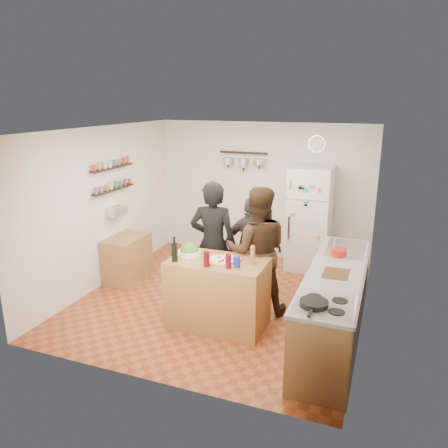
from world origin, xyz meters
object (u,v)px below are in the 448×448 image
at_px(fridge, 309,219).
at_px(wine_bottle, 174,252).
at_px(salad_bowl, 190,253).
at_px(skillet, 314,303).
at_px(salt_canister, 237,261).
at_px(pepper_mill, 253,256).
at_px(counter_run, 334,306).
at_px(side_table, 127,258).
at_px(person_center, 257,251).
at_px(red_bowl, 339,252).
at_px(person_back, 252,247).
at_px(prep_island, 218,293).
at_px(person_left, 213,244).
at_px(wall_clock, 317,144).

bearing_deg(fridge, wine_bottle, -114.47).
bearing_deg(salad_bowl, skillet, -26.80).
xyz_separation_m(wine_bottle, salt_canister, (0.80, 0.10, -0.05)).
xyz_separation_m(pepper_mill, counter_run, (1.02, 0.12, -0.56)).
relative_size(skillet, side_table, 0.36).
xyz_separation_m(person_center, fridge, (0.37, 1.90, 0.00)).
bearing_deg(fridge, red_bowl, -68.36).
relative_size(salad_bowl, person_back, 0.20).
bearing_deg(prep_island, counter_run, 6.48).
bearing_deg(person_left, wall_clock, -124.53).
relative_size(person_center, side_table, 2.24).
bearing_deg(person_left, person_center, 168.28).
relative_size(person_center, skillet, 6.25).
height_order(prep_island, wall_clock, wall_clock).
xyz_separation_m(wine_bottle, person_left, (0.19, 0.81, -0.12)).
distance_m(prep_island, red_bowl, 1.67).
xyz_separation_m(salt_canister, person_center, (0.05, 0.68, -0.08)).
bearing_deg(person_center, salad_bowl, 15.65).
bearing_deg(fridge, person_center, -100.97).
relative_size(pepper_mill, side_table, 0.25).
distance_m(prep_island, wine_bottle, 0.79).
bearing_deg(salad_bowl, prep_island, -6.79).
height_order(person_left, counter_run, person_left).
xyz_separation_m(counter_run, red_bowl, (-0.05, 0.54, 0.52)).
distance_m(wine_bottle, wall_clock, 3.44).
height_order(salad_bowl, person_left, person_left).
bearing_deg(wine_bottle, wall_clock, 67.94).
bearing_deg(side_table, person_left, -10.09).
bearing_deg(side_table, wall_clock, 35.40).
height_order(wine_bottle, counter_run, wine_bottle).
distance_m(salad_bowl, side_table, 1.85).
height_order(salt_canister, fridge, fridge).
xyz_separation_m(salt_canister, person_back, (-0.17, 1.17, -0.22)).
bearing_deg(person_back, skillet, 119.17).
bearing_deg(wine_bottle, person_back, 63.68).
relative_size(person_center, person_back, 1.18).
height_order(counter_run, skillet, skillet).
xyz_separation_m(prep_island, wine_bottle, (-0.50, -0.22, 0.57)).
bearing_deg(prep_island, person_left, 117.37).
xyz_separation_m(salad_bowl, wine_bottle, (-0.08, -0.27, 0.09)).
height_order(person_back, counter_run, person_back).
distance_m(wine_bottle, pepper_mill, 0.99).
bearing_deg(side_table, fridge, 30.46).
xyz_separation_m(person_left, red_bowl, (1.73, 0.11, 0.06)).
height_order(salad_bowl, person_back, person_back).
bearing_deg(red_bowl, pepper_mill, -146.14).
distance_m(counter_run, fridge, 2.46).
distance_m(skillet, red_bowl, 1.56).
height_order(salad_bowl, side_table, salad_bowl).
bearing_deg(wine_bottle, prep_island, 23.75).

